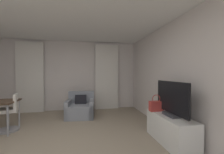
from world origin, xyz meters
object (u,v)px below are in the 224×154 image
object	(u,v)px
armchair	(80,108)
desk_chair	(10,114)
handbag_primary	(156,106)
tv_console	(170,129)
tv_flatscreen	(172,100)

from	to	relation	value
armchair	desk_chair	distance (m)	1.84
armchair	handbag_primary	distance (m)	2.46
armchair	tv_console	bearing A→B (deg)	-49.33
desk_chair	tv_console	size ratio (longest dim) A/B	0.76
desk_chair	tv_flatscreen	distance (m)	3.74
desk_chair	handbag_primary	size ratio (longest dim) A/B	2.39
desk_chair	tv_console	bearing A→B (deg)	-20.53
desk_chair	handbag_primary	bearing A→B (deg)	-15.43
tv_flatscreen	handbag_primary	xyz separation A→B (m)	(-0.11, 0.40, -0.20)
tv_console	handbag_primary	size ratio (longest dim) A/B	3.13
tv_flatscreen	tv_console	bearing A→B (deg)	90.00
armchair	desk_chair	xyz separation A→B (m)	(-1.65, -0.81, 0.13)
tv_flatscreen	desk_chair	bearing A→B (deg)	159.04
tv_console	tv_flatscreen	world-z (taller)	tv_flatscreen
armchair	desk_chair	world-z (taller)	desk_chair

